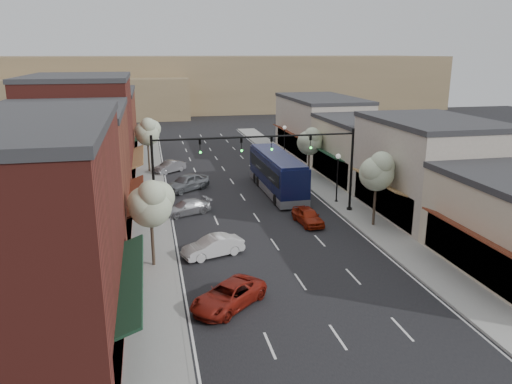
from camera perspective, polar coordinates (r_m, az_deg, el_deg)
ground at (r=33.17m, az=3.02°, el=-7.26°), size 160.00×160.00×0.00m
sidewalk_left at (r=49.63m, az=-12.09°, el=0.34°), size 2.80×73.00×0.15m
sidewalk_right at (r=52.32m, az=6.61°, el=1.38°), size 2.80×73.00×0.15m
curb_left at (r=49.64m, az=-10.48°, el=0.43°), size 0.25×73.00×0.17m
curb_right at (r=51.89m, az=5.15°, el=1.30°), size 0.25×73.00×0.17m
bldg_left_near at (r=23.60m, az=-26.50°, el=-5.26°), size 10.14×14.10×10.40m
bldg_left_midnear at (r=36.89m, az=-21.38°, el=1.65°), size 10.14×14.10×9.40m
bldg_left_midfar at (r=50.37m, az=-19.14°, el=6.25°), size 10.14×14.10×10.90m
bldg_left_far at (r=66.30m, az=-17.52°, el=7.39°), size 10.14×18.10×8.40m
bldg_right_midnear at (r=42.61m, az=19.02°, el=2.62°), size 9.14×12.10×7.90m
bldg_right_midfar at (r=53.13m, az=12.33°, el=4.76°), size 9.14×12.10×6.40m
bldg_right_far at (r=65.87m, az=7.35°, el=7.49°), size 9.14×16.10×7.40m
hill_far at (r=119.91m, az=-8.50°, el=12.23°), size 120.00×30.00×12.00m
hill_near at (r=109.11m, az=-21.40°, el=9.96°), size 50.00×20.00×8.00m
signal_mast_right at (r=40.74m, az=7.82°, el=3.80°), size 8.22×0.46×7.00m
signal_mast_left at (r=38.43m, az=-8.17°, el=3.06°), size 8.22×0.46×7.00m
tree_right_near at (r=38.19m, az=13.73°, el=2.43°), size 2.85×2.65×5.95m
tree_right_far at (r=52.82m, az=6.19°, el=5.88°), size 2.85×2.65×5.43m
tree_left_near at (r=30.64m, az=-11.91°, el=-1.15°), size 2.85×2.65×5.69m
tree_left_far at (r=56.00m, az=-12.28°, el=6.80°), size 2.85×2.65×6.13m
lamp_post_near at (r=44.13m, az=9.31°, el=2.51°), size 0.44×0.44×4.44m
lamp_post_far at (r=60.43m, az=3.27°, el=6.23°), size 0.44×0.44×4.44m
coach_bus at (r=47.23m, az=2.41°, el=2.22°), size 2.78×12.13×3.70m
red_hatchback at (r=38.97m, az=5.94°, el=-2.75°), size 1.88×3.94×1.30m
parked_car_a at (r=26.69m, az=-3.19°, el=-11.75°), size 4.81×4.63×1.27m
parked_car_b at (r=32.92m, az=-4.94°, el=-6.22°), size 4.30×2.60×1.34m
parked_car_c at (r=41.46m, az=-7.93°, el=-1.75°), size 4.42×3.01×1.19m
parked_car_d at (r=48.50m, az=-7.93°, el=1.09°), size 4.95×4.39×1.62m
parked_car_e at (r=56.16m, az=-9.88°, el=2.84°), size 3.89×3.59×1.30m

